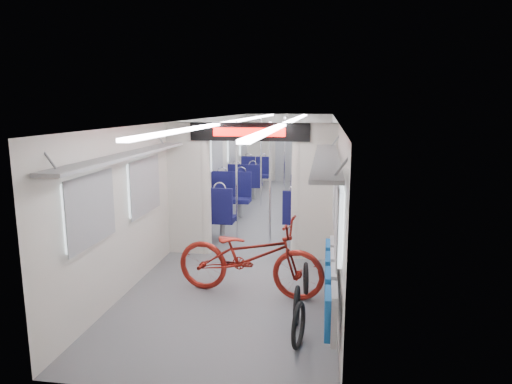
% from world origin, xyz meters
% --- Properties ---
extents(carriage, '(12.00, 12.02, 2.31)m').
position_xyz_m(carriage, '(0.00, -0.27, 1.50)').
color(carriage, '#515456').
rests_on(carriage, ground).
extents(bicycle, '(2.15, 0.98, 1.09)m').
position_xyz_m(bicycle, '(0.26, -3.67, 0.55)').
color(bicycle, maroon).
rests_on(bicycle, ground).
extents(flip_bench, '(0.12, 2.10, 0.51)m').
position_xyz_m(flip_bench, '(1.35, -4.52, 0.58)').
color(flip_bench, gray).
rests_on(flip_bench, carriage).
extents(bike_hoop_a, '(0.14, 0.52, 0.52)m').
position_xyz_m(bike_hoop_a, '(1.02, -5.01, 0.23)').
color(bike_hoop_a, black).
rests_on(bike_hoop_a, ground).
extents(bike_hoop_b, '(0.07, 0.48, 0.48)m').
position_xyz_m(bike_hoop_b, '(0.97, -4.49, 0.22)').
color(bike_hoop_b, black).
rests_on(bike_hoop_b, ground).
extents(bike_hoop_c, '(0.10, 0.48, 0.48)m').
position_xyz_m(bike_hoop_c, '(1.04, -3.63, 0.21)').
color(bike_hoop_c, black).
rests_on(bike_hoop_c, ground).
extents(seat_bay_near_left, '(0.96, 2.29, 1.17)m').
position_xyz_m(seat_bay_near_left, '(-0.93, -0.22, 0.57)').
color(seat_bay_near_left, '#0D0D39').
rests_on(seat_bay_near_left, ground).
extents(seat_bay_near_right, '(0.92, 2.12, 1.11)m').
position_xyz_m(seat_bay_near_right, '(0.93, -0.14, 0.55)').
color(seat_bay_near_right, '#0D0D39').
rests_on(seat_bay_near_right, ground).
extents(seat_bay_far_left, '(0.91, 2.09, 1.10)m').
position_xyz_m(seat_bay_far_left, '(-0.93, 3.62, 0.55)').
color(seat_bay_far_left, '#0D0D39').
rests_on(seat_bay_far_left, ground).
extents(seat_bay_far_right, '(0.96, 2.32, 1.18)m').
position_xyz_m(seat_bay_far_right, '(0.93, 3.61, 0.58)').
color(seat_bay_far_right, '#0D0D39').
rests_on(seat_bay_far_right, ground).
extents(stanchion_near_left, '(0.04, 0.04, 2.30)m').
position_xyz_m(stanchion_near_left, '(-0.41, -1.12, 1.15)').
color(stanchion_near_left, silver).
rests_on(stanchion_near_left, ground).
extents(stanchion_near_right, '(0.04, 0.04, 2.30)m').
position_xyz_m(stanchion_near_right, '(0.28, -1.50, 1.15)').
color(stanchion_near_right, silver).
rests_on(stanchion_near_right, ground).
extents(stanchion_far_left, '(0.04, 0.04, 2.30)m').
position_xyz_m(stanchion_far_left, '(-0.39, 2.02, 1.15)').
color(stanchion_far_left, silver).
rests_on(stanchion_far_left, ground).
extents(stanchion_far_right, '(0.04, 0.04, 2.30)m').
position_xyz_m(stanchion_far_right, '(0.24, 1.80, 1.15)').
color(stanchion_far_right, silver).
rests_on(stanchion_far_right, ground).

